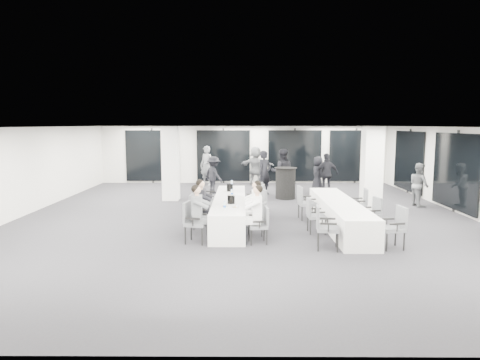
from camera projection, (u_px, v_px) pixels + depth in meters
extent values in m
cube|color=#26262B|center=(244.00, 218.00, 13.28)|extent=(14.00, 16.00, 0.02)
cube|color=silver|center=(244.00, 127.00, 12.91)|extent=(14.00, 16.00, 0.02)
cube|color=silver|center=(17.00, 173.00, 13.14)|extent=(0.02, 16.00, 2.80)
cube|color=silver|center=(473.00, 173.00, 13.05)|extent=(0.02, 16.00, 2.80)
cube|color=silver|center=(244.00, 155.00, 21.04)|extent=(14.00, 0.02, 2.80)
cube|color=silver|center=(247.00, 248.00, 5.15)|extent=(14.00, 0.02, 2.80)
cube|color=black|center=(244.00, 156.00, 20.98)|extent=(13.60, 0.06, 2.50)
cube|color=black|center=(455.00, 171.00, 14.05)|extent=(0.06, 14.00, 2.50)
cube|color=white|center=(171.00, 164.00, 16.29)|extent=(0.60, 0.60, 2.80)
cube|color=white|center=(372.00, 170.00, 14.06)|extent=(0.60, 0.60, 2.80)
cube|color=silver|center=(230.00, 210.00, 12.53)|extent=(0.90, 5.00, 0.75)
cube|color=silver|center=(339.00, 214.00, 12.01)|extent=(0.90, 5.00, 0.75)
cylinder|color=black|center=(285.00, 183.00, 16.64)|extent=(0.77, 0.77, 1.21)
cylinder|color=black|center=(286.00, 168.00, 16.57)|extent=(0.88, 0.88, 0.02)
cube|color=#55585D|center=(196.00, 224.00, 10.43)|extent=(0.59, 0.61, 0.09)
cube|color=#55585D|center=(187.00, 211.00, 10.45)|extent=(0.17, 0.49, 0.49)
cylinder|color=black|center=(191.00, 231.00, 10.72)|extent=(0.04, 0.04, 0.44)
cylinder|color=black|center=(185.00, 236.00, 10.31)|extent=(0.04, 0.04, 0.44)
cylinder|color=black|center=(208.00, 232.00, 10.62)|extent=(0.04, 0.04, 0.44)
cylinder|color=black|center=(202.00, 237.00, 10.21)|extent=(0.04, 0.04, 0.44)
cube|color=black|center=(200.00, 214.00, 10.66)|extent=(0.36, 0.12, 0.04)
cube|color=black|center=(193.00, 219.00, 10.15)|extent=(0.36, 0.12, 0.04)
cube|color=#55585D|center=(200.00, 215.00, 11.43)|extent=(0.52, 0.54, 0.09)
cube|color=#55585D|center=(192.00, 204.00, 11.41)|extent=(0.09, 0.50, 0.50)
cylinder|color=black|center=(194.00, 222.00, 11.69)|extent=(0.04, 0.04, 0.44)
cylinder|color=black|center=(191.00, 226.00, 11.26)|extent=(0.04, 0.04, 0.44)
cylinder|color=black|center=(210.00, 222.00, 11.67)|extent=(0.04, 0.04, 0.44)
cylinder|color=black|center=(208.00, 226.00, 11.24)|extent=(0.04, 0.04, 0.44)
cube|color=black|center=(202.00, 206.00, 11.68)|extent=(0.37, 0.06, 0.04)
cube|color=black|center=(199.00, 210.00, 11.14)|extent=(0.37, 0.06, 0.04)
cube|color=#55585D|center=(203.00, 212.00, 12.11)|extent=(0.48, 0.49, 0.07)
cube|color=#55585D|center=(196.00, 203.00, 12.11)|extent=(0.11, 0.42, 0.42)
cylinder|color=black|center=(198.00, 218.00, 12.35)|extent=(0.03, 0.03, 0.37)
cylinder|color=black|center=(195.00, 221.00, 11.99)|extent=(0.03, 0.03, 0.37)
cylinder|color=black|center=(211.00, 219.00, 12.29)|extent=(0.03, 0.03, 0.37)
cylinder|color=black|center=(208.00, 222.00, 11.94)|extent=(0.03, 0.03, 0.37)
cube|color=black|center=(205.00, 205.00, 12.32)|extent=(0.31, 0.08, 0.04)
cube|color=black|center=(201.00, 208.00, 11.87)|extent=(0.31, 0.08, 0.04)
cube|color=#55585D|center=(206.00, 203.00, 13.23)|extent=(0.57, 0.58, 0.08)
cube|color=#55585D|center=(199.00, 194.00, 13.25)|extent=(0.16, 0.47, 0.47)
cylinder|color=black|center=(202.00, 209.00, 13.51)|extent=(0.04, 0.04, 0.42)
cylinder|color=black|center=(198.00, 212.00, 13.11)|extent=(0.04, 0.04, 0.42)
cylinder|color=black|center=(215.00, 210.00, 13.42)|extent=(0.04, 0.04, 0.42)
cylinder|color=black|center=(211.00, 213.00, 13.02)|extent=(0.04, 0.04, 0.42)
cube|color=black|center=(209.00, 196.00, 13.46)|extent=(0.35, 0.12, 0.04)
cube|color=black|center=(204.00, 199.00, 12.96)|extent=(0.35, 0.12, 0.04)
cube|color=#55585D|center=(208.00, 198.00, 14.08)|extent=(0.54, 0.56, 0.08)
cube|color=#55585D|center=(201.00, 189.00, 14.07)|extent=(0.12, 0.49, 0.48)
cylinder|color=black|center=(204.00, 204.00, 14.35)|extent=(0.04, 0.04, 0.43)
cylinder|color=black|center=(201.00, 207.00, 13.93)|extent=(0.04, 0.04, 0.43)
cylinder|color=black|center=(216.00, 205.00, 14.29)|extent=(0.04, 0.04, 0.43)
cylinder|color=black|center=(214.00, 207.00, 13.88)|extent=(0.04, 0.04, 0.43)
cube|color=black|center=(210.00, 191.00, 14.31)|extent=(0.36, 0.09, 0.04)
cube|color=black|center=(207.00, 194.00, 13.80)|extent=(0.36, 0.09, 0.04)
cube|color=#55585D|center=(258.00, 226.00, 10.39)|extent=(0.49, 0.50, 0.08)
cube|color=#55585D|center=(266.00, 216.00, 10.38)|extent=(0.11, 0.44, 0.43)
cylinder|color=black|center=(267.00, 237.00, 10.26)|extent=(0.03, 0.03, 0.39)
cylinder|color=black|center=(264.00, 233.00, 10.63)|extent=(0.03, 0.03, 0.39)
cylinder|color=black|center=(251.00, 238.00, 10.22)|extent=(0.03, 0.03, 0.39)
cylinder|color=black|center=(249.00, 234.00, 10.59)|extent=(0.03, 0.03, 0.39)
cube|color=black|center=(259.00, 222.00, 10.14)|extent=(0.32, 0.08, 0.04)
cube|color=black|center=(256.00, 218.00, 10.60)|extent=(0.32, 0.08, 0.04)
cube|color=#55585D|center=(257.00, 219.00, 11.23)|extent=(0.51, 0.53, 0.07)
cube|color=#55585D|center=(264.00, 211.00, 11.14)|extent=(0.16, 0.42, 0.42)
cylinder|color=black|center=(262.00, 230.00, 11.04)|extent=(0.03, 0.03, 0.37)
cylinder|color=black|center=(265.00, 226.00, 11.38)|extent=(0.03, 0.03, 0.37)
cylinder|color=black|center=(248.00, 229.00, 11.13)|extent=(0.03, 0.03, 0.37)
cylinder|color=black|center=(252.00, 226.00, 11.48)|extent=(0.03, 0.03, 0.37)
cube|color=black|center=(255.00, 215.00, 10.99)|extent=(0.31, 0.11, 0.04)
cube|color=black|center=(259.00, 212.00, 11.42)|extent=(0.31, 0.11, 0.04)
cube|color=#55585D|center=(256.00, 208.00, 12.24)|extent=(0.61, 0.62, 0.09)
cube|color=#55585D|center=(264.00, 198.00, 12.25)|extent=(0.18, 0.50, 0.50)
cylinder|color=black|center=(265.00, 219.00, 12.11)|extent=(0.04, 0.04, 0.45)
cylinder|color=black|center=(261.00, 216.00, 12.53)|extent=(0.04, 0.04, 0.45)
cylinder|color=black|center=(250.00, 220.00, 12.01)|extent=(0.04, 0.04, 0.45)
cylinder|color=black|center=(246.00, 216.00, 12.44)|extent=(0.04, 0.04, 0.45)
cube|color=black|center=(258.00, 204.00, 11.95)|extent=(0.37, 0.13, 0.04)
cube|color=black|center=(253.00, 200.00, 12.48)|extent=(0.37, 0.13, 0.04)
cube|color=#55585D|center=(255.00, 203.00, 13.12)|extent=(0.59, 0.61, 0.09)
cube|color=#55585D|center=(263.00, 193.00, 13.04)|extent=(0.16, 0.51, 0.51)
cylinder|color=black|center=(261.00, 213.00, 12.90)|extent=(0.04, 0.04, 0.45)
cylinder|color=black|center=(263.00, 210.00, 13.33)|extent=(0.04, 0.04, 0.45)
cylinder|color=black|center=(246.00, 212.00, 12.99)|extent=(0.04, 0.04, 0.45)
cylinder|color=black|center=(249.00, 210.00, 13.41)|extent=(0.04, 0.04, 0.45)
cube|color=black|center=(253.00, 198.00, 12.83)|extent=(0.38, 0.11, 0.04)
cube|color=black|center=(256.00, 195.00, 13.37)|extent=(0.38, 0.11, 0.04)
cube|color=#55585D|center=(254.00, 198.00, 14.01)|extent=(0.57, 0.59, 0.08)
cube|color=#55585D|center=(261.00, 190.00, 13.93)|extent=(0.16, 0.48, 0.48)
cylinder|color=black|center=(259.00, 208.00, 13.80)|extent=(0.04, 0.04, 0.43)
cylinder|color=black|center=(261.00, 205.00, 14.20)|extent=(0.04, 0.04, 0.43)
cylinder|color=black|center=(246.00, 207.00, 13.89)|extent=(0.04, 0.04, 0.43)
cylinder|color=black|center=(249.00, 205.00, 14.29)|extent=(0.04, 0.04, 0.43)
cube|color=black|center=(252.00, 194.00, 13.74)|extent=(0.36, 0.12, 0.04)
cube|color=black|center=(255.00, 192.00, 14.24)|extent=(0.36, 0.12, 0.04)
cube|color=#55585D|center=(328.00, 229.00, 9.88)|extent=(0.57, 0.59, 0.09)
cube|color=#55585D|center=(318.00, 216.00, 9.88)|extent=(0.14, 0.50, 0.50)
cylinder|color=black|center=(318.00, 237.00, 10.16)|extent=(0.04, 0.04, 0.44)
cylinder|color=black|center=(318.00, 242.00, 9.74)|extent=(0.04, 0.04, 0.44)
cylinder|color=black|center=(336.00, 238.00, 10.09)|extent=(0.04, 0.04, 0.44)
cylinder|color=black|center=(338.00, 243.00, 9.67)|extent=(0.04, 0.04, 0.44)
cube|color=black|center=(328.00, 219.00, 10.12)|extent=(0.37, 0.10, 0.04)
cube|color=black|center=(329.00, 224.00, 9.59)|extent=(0.37, 0.10, 0.04)
cube|color=#55585D|center=(317.00, 217.00, 11.38)|extent=(0.47, 0.49, 0.08)
cube|color=#55585D|center=(309.00, 207.00, 11.34)|extent=(0.07, 0.46, 0.45)
cylinder|color=black|center=(308.00, 224.00, 11.60)|extent=(0.04, 0.04, 0.40)
cylinder|color=black|center=(310.00, 227.00, 11.21)|extent=(0.04, 0.04, 0.40)
cylinder|color=black|center=(322.00, 224.00, 11.61)|extent=(0.04, 0.04, 0.40)
cylinder|color=black|center=(325.00, 227.00, 11.22)|extent=(0.04, 0.04, 0.40)
cube|color=black|center=(315.00, 209.00, 11.60)|extent=(0.34, 0.05, 0.04)
cube|color=black|center=(319.00, 212.00, 11.11)|extent=(0.34, 0.05, 0.04)
cube|color=#55585D|center=(307.00, 204.00, 13.01)|extent=(0.55, 0.57, 0.09)
cube|color=#55585D|center=(300.00, 194.00, 12.95)|extent=(0.12, 0.50, 0.50)
cylinder|color=black|center=(299.00, 211.00, 13.23)|extent=(0.04, 0.04, 0.44)
cylinder|color=black|center=(302.00, 214.00, 12.81)|extent=(0.04, 0.04, 0.44)
cylinder|color=black|center=(312.00, 211.00, 13.27)|extent=(0.04, 0.04, 0.44)
cylinder|color=black|center=(316.00, 214.00, 12.85)|extent=(0.04, 0.04, 0.44)
cube|color=black|center=(305.00, 196.00, 13.25)|extent=(0.37, 0.08, 0.04)
cube|color=black|center=(310.00, 199.00, 12.72)|extent=(0.37, 0.08, 0.04)
cube|color=#55585D|center=(392.00, 229.00, 9.95)|extent=(0.54, 0.56, 0.08)
cube|color=#55585D|center=(402.00, 217.00, 9.93)|extent=(0.12, 0.48, 0.48)
cylinder|color=black|center=(404.00, 242.00, 9.80)|extent=(0.04, 0.04, 0.43)
cylinder|color=black|center=(395.00, 237.00, 10.21)|extent=(0.04, 0.04, 0.43)
cylinder|color=black|center=(387.00, 242.00, 9.75)|extent=(0.04, 0.04, 0.43)
cylinder|color=black|center=(379.00, 237.00, 10.16)|extent=(0.04, 0.04, 0.43)
cube|color=black|center=(397.00, 224.00, 9.66)|extent=(0.36, 0.08, 0.04)
cube|color=black|center=(387.00, 219.00, 10.18)|extent=(0.36, 0.08, 0.04)
cube|color=#55585D|center=(370.00, 215.00, 11.64)|extent=(0.53, 0.55, 0.08)
cube|color=#55585D|center=(377.00, 205.00, 11.65)|extent=(0.15, 0.45, 0.44)
cylinder|color=black|center=(380.00, 225.00, 11.52)|extent=(0.03, 0.03, 0.39)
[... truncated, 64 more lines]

